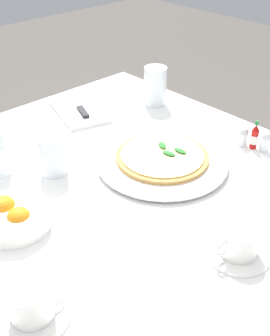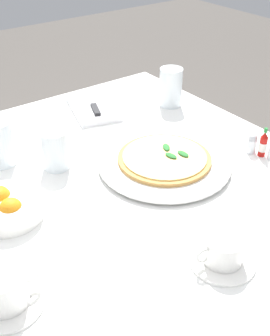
% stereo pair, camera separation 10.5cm
% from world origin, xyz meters
% --- Properties ---
extents(dining_table, '(1.07, 1.07, 0.73)m').
position_xyz_m(dining_table, '(0.00, 0.00, 0.59)').
color(dining_table, white).
rests_on(dining_table, ground_plane).
extents(pizza_plate, '(0.34, 0.34, 0.02)m').
position_xyz_m(pizza_plate, '(-0.03, -0.17, 0.74)').
color(pizza_plate, white).
rests_on(pizza_plate, dining_table).
extents(pizza, '(0.24, 0.24, 0.02)m').
position_xyz_m(pizza, '(-0.03, -0.17, 0.75)').
color(pizza, '#C68E47').
rests_on(pizza, pizza_plate).
extents(coffee_cup_left_edge, '(0.13, 0.13, 0.06)m').
position_xyz_m(coffee_cup_left_edge, '(-0.35, -0.04, 0.75)').
color(coffee_cup_left_edge, white).
rests_on(coffee_cup_left_edge, dining_table).
extents(coffee_cup_far_right, '(0.13, 0.13, 0.07)m').
position_xyz_m(coffee_cup_far_right, '(-0.20, 0.33, 0.76)').
color(coffee_cup_far_right, white).
rests_on(coffee_cup_far_right, dining_table).
extents(water_glass_near_left, '(0.07, 0.07, 0.10)m').
position_xyz_m(water_glass_near_left, '(0.14, 0.06, 0.77)').
color(water_glass_near_left, white).
rests_on(water_glass_near_left, dining_table).
extents(water_glass_near_right, '(0.07, 0.07, 0.12)m').
position_xyz_m(water_glass_near_right, '(0.25, -0.42, 0.78)').
color(water_glass_near_right, white).
rests_on(water_glass_near_right, dining_table).
extents(napkin_folded, '(0.25, 0.19, 0.02)m').
position_xyz_m(napkin_folded, '(0.36, -0.19, 0.74)').
color(napkin_folded, white).
rests_on(napkin_folded, dining_table).
extents(dinner_knife, '(0.19, 0.09, 0.01)m').
position_xyz_m(dinner_knife, '(0.37, -0.19, 0.75)').
color(dinner_knife, silver).
rests_on(dinner_knife, napkin_folded).
extents(citrus_bowl, '(0.15, 0.15, 0.06)m').
position_xyz_m(citrus_bowl, '(0.02, 0.23, 0.75)').
color(citrus_bowl, white).
rests_on(citrus_bowl, dining_table).
extents(hot_sauce_bottle, '(0.02, 0.02, 0.08)m').
position_xyz_m(hot_sauce_bottle, '(-0.14, -0.41, 0.76)').
color(hot_sauce_bottle, '#B7140F').
rests_on(hot_sauce_bottle, dining_table).
extents(salt_shaker, '(0.03, 0.03, 0.06)m').
position_xyz_m(salt_shaker, '(-0.11, -0.40, 0.75)').
color(salt_shaker, white).
rests_on(salt_shaker, dining_table).
extents(pepper_shaker, '(0.03, 0.03, 0.06)m').
position_xyz_m(pepper_shaker, '(-0.17, -0.42, 0.75)').
color(pepper_shaker, white).
rests_on(pepper_shaker, dining_table).
extents(menu_card, '(0.08, 0.05, 0.06)m').
position_xyz_m(menu_card, '(0.35, 0.02, 0.76)').
color(menu_card, white).
rests_on(menu_card, dining_table).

